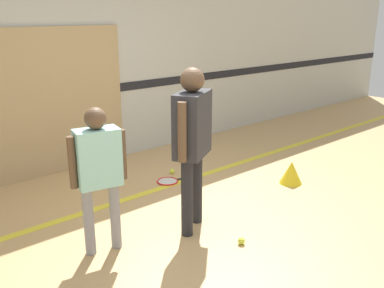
% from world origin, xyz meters
% --- Properties ---
extents(ground_plane, '(16.00, 16.00, 0.00)m').
position_xyz_m(ground_plane, '(0.00, 0.00, 0.00)').
color(ground_plane, tan).
extents(wall_back, '(16.00, 0.07, 3.20)m').
position_xyz_m(wall_back, '(0.00, 2.43, 1.60)').
color(wall_back, beige).
rests_on(wall_back, ground_plane).
extents(wall_panel, '(2.93, 0.05, 1.89)m').
position_xyz_m(wall_panel, '(-0.82, 2.37, 0.94)').
color(wall_panel, tan).
rests_on(wall_panel, ground_plane).
extents(floor_stripe, '(14.40, 0.10, 0.01)m').
position_xyz_m(floor_stripe, '(0.00, 1.03, 0.00)').
color(floor_stripe, yellow).
rests_on(floor_stripe, ground_plane).
extents(person_instructor, '(0.53, 0.43, 1.58)m').
position_xyz_m(person_instructor, '(-0.00, 0.03, 0.98)').
color(person_instructor, '#232328').
rests_on(person_instructor, ground_plane).
extents(person_student_left, '(0.49, 0.27, 1.31)m').
position_xyz_m(person_student_left, '(-0.88, 0.23, 0.81)').
color(person_student_left, gray).
rests_on(person_student_left, ground_plane).
extents(racket_spare_on_floor, '(0.52, 0.33, 0.03)m').
position_xyz_m(racket_spare_on_floor, '(0.56, 1.13, 0.01)').
color(racket_spare_on_floor, red).
rests_on(racket_spare_on_floor, ground_plane).
extents(tennis_ball_near_instructor, '(0.07, 0.07, 0.07)m').
position_xyz_m(tennis_ball_near_instructor, '(0.13, -0.51, 0.03)').
color(tennis_ball_near_instructor, '#CCE038').
rests_on(tennis_ball_near_instructor, ground_plane).
extents(tennis_ball_by_spare_racket, '(0.07, 0.07, 0.07)m').
position_xyz_m(tennis_ball_by_spare_racket, '(0.77, 1.33, 0.03)').
color(tennis_ball_by_spare_racket, '#CCE038').
rests_on(tennis_ball_by_spare_racket, ground_plane).
extents(training_cone, '(0.28, 0.28, 0.28)m').
position_xyz_m(training_cone, '(1.69, 0.10, 0.14)').
color(training_cone, yellow).
rests_on(training_cone, ground_plane).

